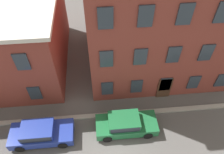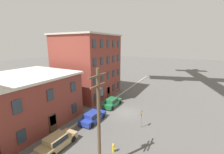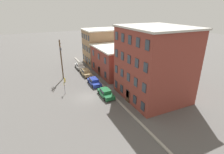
# 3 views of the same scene
# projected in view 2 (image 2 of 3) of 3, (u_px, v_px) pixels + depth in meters

# --- Properties ---
(ground_plane) EXTENTS (200.00, 200.00, 0.00)m
(ground_plane) POSITION_uv_depth(u_px,v_px,m) (126.00, 112.00, 24.19)
(ground_plane) COLOR #565451
(kerb_strip) EXTENTS (56.00, 0.36, 0.16)m
(kerb_strip) POSITION_uv_depth(u_px,v_px,m) (103.00, 106.00, 26.27)
(kerb_strip) COLOR #9E998E
(kerb_strip) RESTS_ON ground_plane
(apartment_midblock) EXTENTS (12.16, 10.96, 6.81)m
(apartment_midblock) POSITION_uv_depth(u_px,v_px,m) (25.00, 99.00, 20.69)
(apartment_midblock) COLOR brown
(apartment_midblock) RESTS_ON ground_plane
(apartment_far) EXTENTS (11.94, 10.50, 12.74)m
(apartment_far) POSITION_uv_depth(u_px,v_px,m) (88.00, 65.00, 31.87)
(apartment_far) COLOR brown
(apartment_far) RESTS_ON ground_plane
(car_tan) EXTENTS (4.40, 1.92, 1.43)m
(car_tan) POSITION_uv_depth(u_px,v_px,m) (57.00, 141.00, 15.90)
(car_tan) COLOR tan
(car_tan) RESTS_ON ground_plane
(car_blue) EXTENTS (4.40, 1.92, 1.43)m
(car_blue) POSITION_uv_depth(u_px,v_px,m) (93.00, 116.00, 21.28)
(car_blue) COLOR #233899
(car_blue) RESTS_ON ground_plane
(car_green) EXTENTS (4.40, 1.92, 1.43)m
(car_green) POSITION_uv_depth(u_px,v_px,m) (112.00, 102.00, 26.50)
(car_green) COLOR #1E6638
(car_green) RESTS_ON ground_plane
(caution_sign) EXTENTS (0.87, 0.08, 2.49)m
(caution_sign) POSITION_uv_depth(u_px,v_px,m) (142.00, 116.00, 19.51)
(caution_sign) COLOR slate
(caution_sign) RESTS_ON ground_plane
(utility_pole) EXTENTS (2.40, 0.44, 9.06)m
(utility_pole) POSITION_uv_depth(u_px,v_px,m) (99.00, 115.00, 12.32)
(utility_pole) COLOR brown
(utility_pole) RESTS_ON ground_plane
(fire_hydrant) EXTENTS (0.24, 0.34, 0.96)m
(fire_hydrant) POSITION_uv_depth(u_px,v_px,m) (113.00, 148.00, 15.29)
(fire_hydrant) COLOR yellow
(fire_hydrant) RESTS_ON ground_plane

